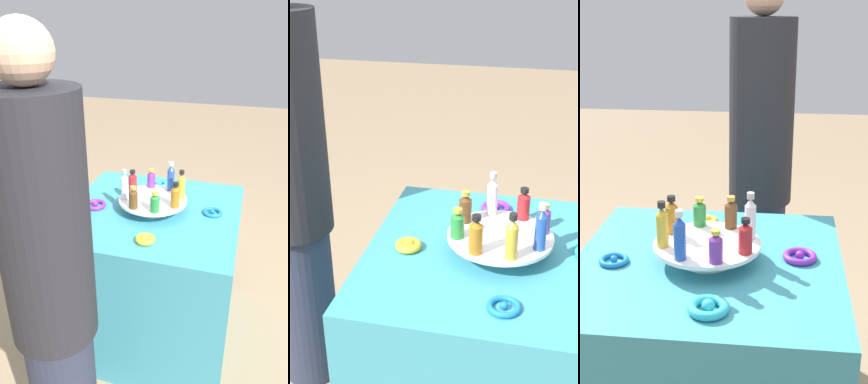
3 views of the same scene
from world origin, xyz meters
The scene contains 16 objects.
ground_plane centered at (0.00, 0.00, 0.00)m, with size 12.00×12.00×0.00m, color #997F60.
party_table centered at (0.00, 0.00, 0.36)m, with size 0.81×0.81×0.73m.
display_stand centered at (0.00, 0.00, 0.77)m, with size 0.32×0.32×0.06m.
bottle_clear centered at (-0.04, 0.12, 0.86)m, with size 0.03×0.03×0.15m.
bottle_brown centered at (-0.12, 0.06, 0.84)m, with size 0.04×0.04×0.11m.
bottle_green centered at (-0.12, -0.04, 0.83)m, with size 0.04×0.04×0.09m.
bottle_amber centered at (-0.06, -0.12, 0.84)m, with size 0.04×0.04×0.12m.
bottle_gold centered at (0.04, -0.12, 0.85)m, with size 0.04×0.04×0.14m.
bottle_blue centered at (0.12, -0.06, 0.86)m, with size 0.03×0.03×0.15m.
bottle_purple centered at (0.12, 0.04, 0.83)m, with size 0.04×0.04×0.10m.
bottle_red centered at (0.06, 0.12, 0.84)m, with size 0.04×0.04×0.11m.
ribbon_bow_gold centered at (-0.28, -0.04, 0.74)m, with size 0.08×0.08×0.04m.
ribbon_bow_blue centered at (0.04, -0.28, 0.73)m, with size 0.09×0.09×0.02m.
ribbon_bow_teal centered at (0.28, 0.04, 0.74)m, with size 0.11×0.11×0.03m.
ribbon_bow_purple centered at (-0.04, 0.28, 0.74)m, with size 0.10×0.10×0.03m.
person_figure centered at (-0.74, 0.12, 0.79)m, with size 0.27×0.27×1.57m.
Camera 1 is at (-1.53, -0.40, 1.56)m, focal length 35.00 mm.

